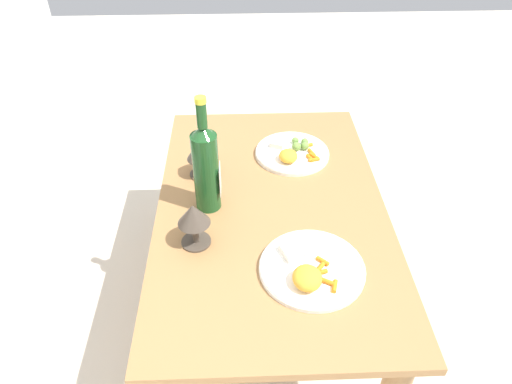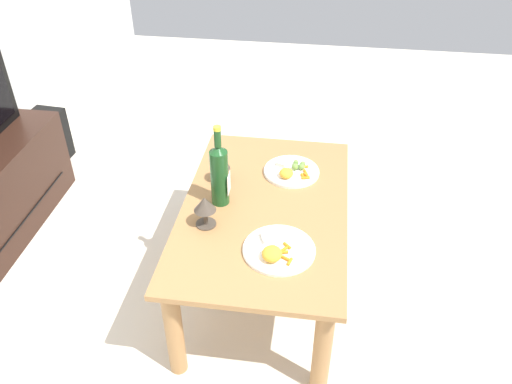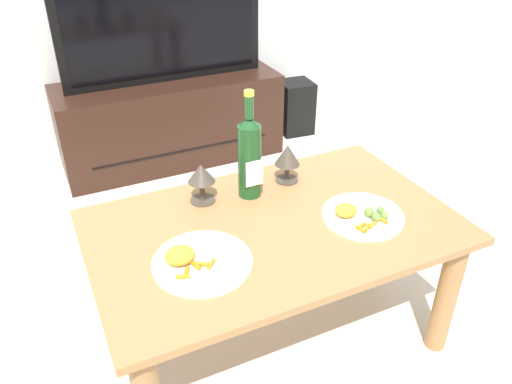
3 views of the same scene
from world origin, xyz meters
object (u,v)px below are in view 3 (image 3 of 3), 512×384
goblet_left (201,176)px  dinner_plate_right (362,214)px  tv_stand (171,121)px  floor_speaker (295,107)px  tv_screen (162,30)px  goblet_right (288,157)px  dinner_plate_left (199,260)px  dining_table (273,247)px  wine_bottle (249,155)px

goblet_left → dinner_plate_right: size_ratio=0.53×
tv_stand → floor_speaker: bearing=1.8°
tv_screen → floor_speaker: 1.00m
goblet_left → goblet_right: (0.32, 0.00, -0.00)m
tv_screen → dinner_plate_left: 1.62m
dining_table → goblet_left: bearing=124.7°
tv_stand → goblet_right: size_ratio=8.80×
dinner_plate_right → dining_table: bearing=161.5°
goblet_right → dinner_plate_left: (-0.44, -0.31, -0.08)m
dining_table → goblet_right: 0.33m
dining_table → goblet_left: 0.32m
floor_speaker → dinner_plate_left: 2.01m
tv_screen → wine_bottle: 1.29m
tv_screen → dinner_plate_left: tv_screen is taller
dinner_plate_left → goblet_left: bearing=68.2°
wine_bottle → goblet_left: 0.17m
floor_speaker → dinner_plate_left: bearing=-122.2°
tv_screen → floor_speaker: bearing=2.0°
wine_bottle → goblet_right: wine_bottle is taller
dining_table → dinner_plate_left: bearing=-162.8°
wine_bottle → dinner_plate_right: wine_bottle is taller
floor_speaker → goblet_right: size_ratio=2.39×
wine_bottle → dinner_plate_left: wine_bottle is taller
floor_speaker → goblet_left: (-1.07, -1.28, 0.41)m
tv_stand → tv_screen: bearing=-90.0°
goblet_right → wine_bottle: bearing=-169.4°
tv_screen → goblet_right: (0.06, -1.25, -0.16)m
dining_table → floor_speaker: dining_table is taller
dinner_plate_left → dinner_plate_right: bearing=-0.4°
dining_table → dinner_plate_left: dinner_plate_left is taller
tv_stand → dinner_plate_left: bearing=-103.5°
dining_table → dinner_plate_left: 0.31m
tv_stand → dinner_plate_right: (0.16, -1.56, 0.26)m
goblet_left → dinner_plate_right: (0.42, -0.31, -0.08)m
tv_screen → goblet_left: (-0.25, -1.25, -0.16)m
goblet_right → dinner_plate_right: (0.10, -0.31, -0.08)m
goblet_right → floor_speaker: bearing=59.3°
floor_speaker → goblet_right: goblet_right is taller
dinner_plate_right → goblet_right: bearing=108.3°
tv_screen → floor_speaker: size_ratio=3.25×
dinner_plate_left → dinner_plate_right: 0.54m
tv_stand → dinner_plate_right: 1.59m
floor_speaker → goblet_left: 1.72m
tv_stand → tv_screen: (-0.00, -0.00, 0.50)m
goblet_left → dinner_plate_right: goblet_left is taller
dining_table → tv_screen: 1.51m
floor_speaker → dinner_plate_left: dinner_plate_left is taller
wine_bottle → dinner_plate_left: size_ratio=1.32×
dining_table → goblet_left: size_ratio=8.29×
dining_table → goblet_right: bearing=53.5°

